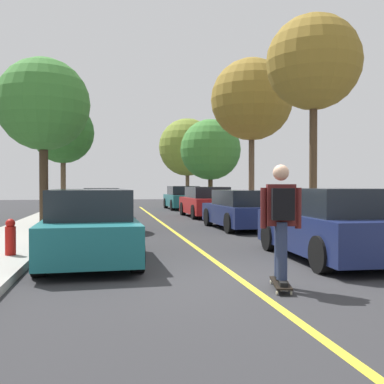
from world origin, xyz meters
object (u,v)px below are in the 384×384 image
at_px(street_tree_left_nearest, 43,105).
at_px(parked_car_right_farthest, 183,198).
at_px(parked_car_left_near, 98,210).
at_px(parked_car_right_near, 243,210).
at_px(street_tree_right_far, 210,150).
at_px(skateboard, 281,283).
at_px(street_tree_right_near, 252,100).
at_px(parked_car_right_far, 206,202).
at_px(skateboarder, 281,216).
at_px(street_tree_left_near, 63,133).
at_px(parked_car_left_far, 101,202).
at_px(parked_car_left_nearest, 90,225).
at_px(parked_car_right_nearest, 335,225).
at_px(street_tree_right_nearest, 314,63).
at_px(street_tree_right_farthest, 187,147).
at_px(fire_hydrant, 10,237).

bearing_deg(street_tree_left_nearest, parked_car_right_farthest, 58.72).
relative_size(parked_car_left_near, parked_car_right_near, 1.09).
distance_m(street_tree_right_far, skateboard, 22.30).
bearing_deg(parked_car_right_near, street_tree_right_near, 68.71).
height_order(parked_car_right_near, parked_car_right_far, parked_car_right_far).
distance_m(parked_car_right_farthest, skateboarder, 21.25).
bearing_deg(street_tree_left_near, parked_car_right_near, -51.22).
distance_m(parked_car_left_near, parked_car_right_farthest, 12.76).
bearing_deg(parked_car_left_far, parked_car_right_near, -57.06).
relative_size(parked_car_left_nearest, skateboard, 4.90).
relative_size(parked_car_right_nearest, parked_car_right_near, 1.01).
relative_size(street_tree_right_nearest, street_tree_right_farthest, 0.98).
bearing_deg(parked_car_left_far, parked_car_right_farthest, 46.85).
relative_size(parked_car_left_nearest, parked_car_left_near, 0.96).
xyz_separation_m(street_tree_left_nearest, street_tree_right_near, (8.51, 3.15, 1.05)).
bearing_deg(parked_car_left_near, parked_car_right_far, 46.44).
relative_size(street_tree_left_near, street_tree_right_farthest, 0.80).
distance_m(parked_car_left_far, street_tree_left_near, 3.96).
xyz_separation_m(parked_car_right_near, skateboard, (-2.02, -8.57, -0.56)).
relative_size(parked_car_right_nearest, street_tree_left_near, 0.76).
bearing_deg(parked_car_left_nearest, street_tree_right_near, 57.08).
distance_m(parked_car_left_nearest, skateboarder, 4.15).
relative_size(street_tree_right_farthest, skateboarder, 4.02).
xyz_separation_m(skateboard, skateboarder, (-0.01, -0.03, 0.97)).
xyz_separation_m(street_tree_left_near, street_tree_right_farthest, (8.51, 13.30, 0.51)).
height_order(parked_car_left_nearest, street_tree_left_nearest, street_tree_left_nearest).
bearing_deg(street_tree_right_near, parked_car_right_farthest, 103.34).
xyz_separation_m(parked_car_right_near, fire_hydrant, (-6.31, -5.50, -0.17)).
bearing_deg(parked_car_right_farthest, skateboarder, -95.48).
relative_size(street_tree_left_nearest, street_tree_left_near, 1.05).
distance_m(parked_car_left_near, parked_car_right_near, 4.86).
relative_size(street_tree_right_nearest, fire_hydrant, 9.50).
distance_m(parked_car_left_near, street_tree_right_nearest, 8.40).
distance_m(parked_car_left_far, parked_car_right_near, 8.84).
distance_m(street_tree_left_nearest, fire_hydrant, 8.03).
bearing_deg(street_tree_right_far, fire_hydrant, -113.69).
distance_m(parked_car_right_farthest, street_tree_left_nearest, 13.31).
distance_m(parked_car_left_near, parked_car_left_far, 6.69).
bearing_deg(parked_car_right_near, street_tree_right_far, 81.96).
bearing_deg(fire_hydrant, parked_car_right_far, 60.79).
xyz_separation_m(parked_car_left_near, skateboarder, (2.78, -9.33, 0.39)).
xyz_separation_m(parked_car_right_nearest, street_tree_right_nearest, (1.85, 4.87, 4.59)).
distance_m(parked_car_right_farthest, street_tree_right_nearest, 14.87).
height_order(parked_car_right_farthest, skateboarder, skateboarder).
xyz_separation_m(parked_car_right_far, street_tree_right_nearest, (1.85, -7.25, 4.60)).
height_order(parked_car_right_far, fire_hydrant, parked_car_right_far).
height_order(parked_car_left_nearest, parked_car_right_near, parked_car_left_nearest).
bearing_deg(street_tree_right_farthest, parked_car_right_far, -96.67).
xyz_separation_m(parked_car_left_far, parked_car_right_far, (4.81, -1.64, 0.03)).
bearing_deg(street_tree_right_farthest, street_tree_left_nearest, -113.04).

